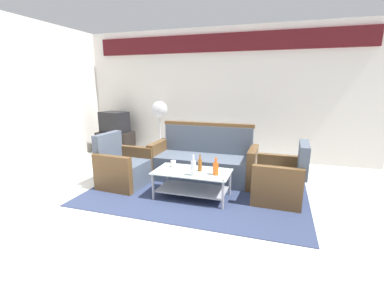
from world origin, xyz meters
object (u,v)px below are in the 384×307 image
couch (204,162)px  coffee_table (192,180)px  pedestal_fan (159,113)px  bottle_orange (216,168)px  bottle_clear (193,168)px  armchair_right (280,181)px  tv_stand (116,143)px  bottle_brown (200,165)px  armchair_left (123,169)px  television (114,122)px  cup (173,164)px

couch → coffee_table: couch is taller
pedestal_fan → bottle_orange: bearing=-49.4°
bottle_clear → bottle_orange: bearing=22.4°
bottle_clear → pedestal_fan: pedestal_fan is taller
armchair_right → bottle_clear: 1.27m
couch → tv_stand: bearing=-24.0°
coffee_table → bottle_brown: size_ratio=4.43×
pedestal_fan → armchair_right: bearing=-32.9°
armchair_left → television: 2.32m
bottle_brown → bottle_orange: size_ratio=0.99×
cup → bottle_orange: bearing=-13.0°
couch → bottle_clear: couch is taller
coffee_table → cup: cup is taller
bottle_brown → armchair_left: bearing=175.9°
armchair_right → tv_stand: bearing=67.9°
couch → bottle_brown: bearing=101.7°
couch → cup: (-0.28, -0.73, 0.14)m
armchair_left → coffee_table: (1.24, -0.13, -0.02)m
cup → tv_stand: size_ratio=0.12×
armchair_left → coffee_table: bearing=87.5°
bottle_clear → tv_stand: bearing=141.0°
couch → television: bearing=-24.1°
bottle_brown → cup: bottle_brown is taller
tv_stand → bottle_brown: bearing=-35.8°
couch → bottle_clear: (0.13, -1.01, 0.21)m
armchair_left → bottle_orange: size_ratio=3.39×
cup → tv_stand: bearing=140.1°
bottle_orange → television: size_ratio=0.37×
couch → bottle_clear: 1.04m
bottle_clear → cup: 0.50m
bottle_brown → cup: bearing=172.0°
armchair_right → pedestal_fan: size_ratio=0.67×
tv_stand → bottle_orange: bearing=-34.7°
bottle_orange → tv_stand: bearing=145.3°
couch → bottle_clear: bearing=97.6°
bottle_orange → couch: bearing=115.1°
armchair_right → television: 4.17m
bottle_orange → pedestal_fan: bearing=130.6°
armchair_right → television: bearing=67.9°
cup → couch: bearing=69.3°
coffee_table → bottle_orange: bearing=-9.4°
armchair_right → couch: bearing=69.2°
bottle_clear → pedestal_fan: (-1.49, 2.19, 0.49)m
armchair_left → bottle_clear: size_ratio=2.90×
couch → pedestal_fan: bearing=-40.8°
couch → cup: size_ratio=18.03×
tv_stand → pedestal_fan: 1.38m
cup → pedestal_fan: (-1.08, 1.92, 0.55)m
tv_stand → cup: bearing=-39.9°
armchair_left → bottle_brown: size_ratio=3.42×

